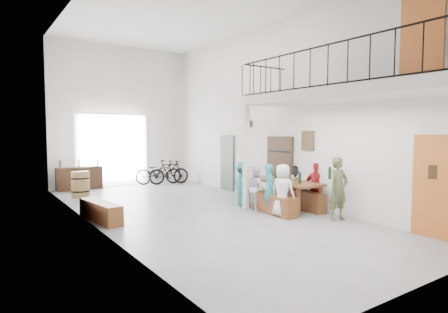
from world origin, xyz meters
TOP-DOWN VIEW (x-y plane):
  - floor at (0.00, 0.00)m, footprint 12.00×12.00m
  - room_walls at (0.00, 0.00)m, footprint 12.00×12.00m
  - gateway_portal at (-0.40, 5.94)m, footprint 2.80×0.08m
  - right_wall_decor at (2.70, -1.87)m, footprint 0.07×8.28m
  - balcony at (1.98, -3.13)m, footprint 1.52×5.62m
  - tasting_table at (2.20, -1.10)m, footprint 1.08×2.29m
  - bench_inner at (1.52, -1.03)m, footprint 0.49×2.24m
  - bench_wall at (2.57, -1.05)m, footprint 0.54×2.32m
  - tableware at (2.11, -1.05)m, footprint 0.46×1.50m
  - side_bench at (-2.50, 0.32)m, footprint 0.59×1.72m
  - oak_barrel at (-2.11, 3.96)m, footprint 0.58×0.58m
  - serving_counter at (-1.75, 5.65)m, footprint 1.61×0.49m
  - counter_bottles at (-1.75, 5.63)m, footprint 1.35×0.11m
  - guest_left_a at (1.45, -1.77)m, footprint 0.60×0.75m
  - guest_left_b at (1.44, -1.28)m, footprint 0.45×0.55m
  - guest_left_c at (1.46, -0.72)m, footprint 0.59×0.68m
  - guest_left_d at (1.41, -0.15)m, footprint 0.64×0.91m
  - guest_right_a at (2.77, -1.69)m, footprint 0.46×0.81m
  - guest_right_b at (2.81, -0.91)m, footprint 0.44×1.13m
  - guest_right_c at (2.79, -0.37)m, footprint 0.50×0.64m
  - host_standing at (2.32, -2.80)m, footprint 0.58×0.40m
  - potted_plant at (2.45, 0.84)m, footprint 0.40×0.36m
  - bicycle_near at (1.26, 5.34)m, footprint 1.95×1.09m
  - bicycle_far at (1.60, 5.06)m, footprint 1.70×0.72m

SIDE VIEW (x-z plane):
  - floor at x=0.00m, z-range 0.00..0.00m
  - potted_plant at x=2.45m, z-range 0.00..0.41m
  - side_bench at x=-2.50m, z-range 0.00..0.47m
  - bench_inner at x=1.52m, z-range 0.00..0.51m
  - bench_wall at x=2.57m, z-range 0.00..0.53m
  - serving_counter at x=-1.75m, z-range 0.00..0.84m
  - oak_barrel at x=-2.11m, z-range 0.00..0.85m
  - bicycle_near at x=1.26m, z-range 0.00..0.97m
  - bicycle_far at x=1.60m, z-range 0.00..0.99m
  - guest_right_c at x=2.79m, z-range 0.00..1.17m
  - guest_right_b at x=2.81m, z-range 0.00..1.20m
  - guest_left_c at x=1.46m, z-range 0.00..1.20m
  - guest_left_d at x=1.41m, z-range 0.00..1.29m
  - guest_right_a at x=2.77m, z-range 0.00..1.31m
  - guest_left_b at x=1.44m, z-range 0.00..1.31m
  - guest_left_a at x=1.45m, z-range 0.00..1.34m
  - tasting_table at x=2.20m, z-range 0.31..1.10m
  - host_standing at x=2.32m, z-range 0.00..1.54m
  - tableware at x=2.11m, z-range 0.76..1.11m
  - counter_bottles at x=-1.75m, z-range 0.84..1.12m
  - gateway_portal at x=-0.40m, z-range 0.00..2.80m
  - right_wall_decor at x=2.70m, z-range -0.80..4.28m
  - balcony at x=1.98m, z-range 0.97..4.96m
  - room_walls at x=0.00m, z-range -2.45..9.55m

